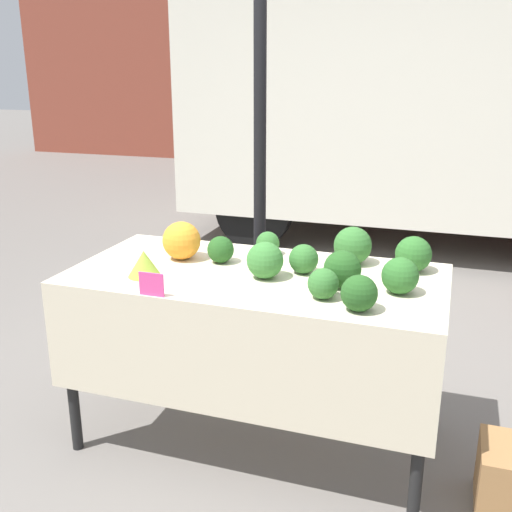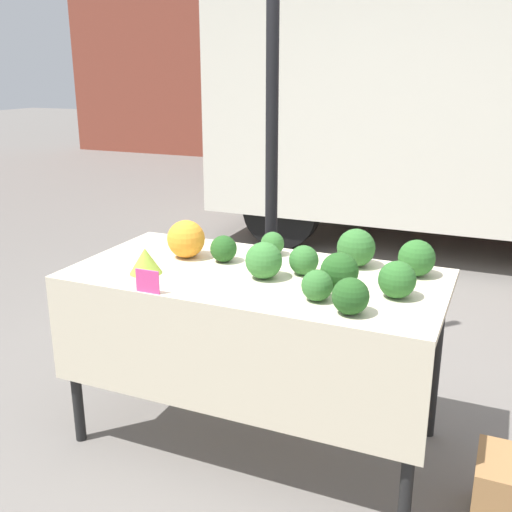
{
  "view_description": "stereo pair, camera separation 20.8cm",
  "coord_description": "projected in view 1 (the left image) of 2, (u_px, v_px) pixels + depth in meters",
  "views": [
    {
      "loc": [
        0.81,
        -2.4,
        1.72
      ],
      "look_at": [
        0.0,
        0.0,
        0.93
      ],
      "focal_mm": 42.0,
      "sensor_mm": 36.0,
      "label": 1
    },
    {
      "loc": [
        1.0,
        -2.33,
        1.72
      ],
      "look_at": [
        0.0,
        0.0,
        0.93
      ],
      "focal_mm": 42.0,
      "sensor_mm": 36.0,
      "label": 2
    }
  ],
  "objects": [
    {
      "name": "broccoli_head_1",
      "position": [
        304.0,
        259.0,
        2.66
      ],
      "size": [
        0.13,
        0.13,
        0.13
      ],
      "color": "#336B2D",
      "rests_on": "market_table"
    },
    {
      "name": "tent_pole",
      "position": [
        260.0,
        134.0,
        3.29
      ],
      "size": [
        0.07,
        0.07,
        2.76
      ],
      "color": "black",
      "rests_on": "ground_plane"
    },
    {
      "name": "market_table",
      "position": [
        251.0,
        302.0,
        2.66
      ],
      "size": [
        1.67,
        0.83,
        0.85
      ],
      "color": "beige",
      "rests_on": "ground_plane"
    },
    {
      "name": "broccoli_head_9",
      "position": [
        353.0,
        246.0,
        2.78
      ],
      "size": [
        0.18,
        0.18,
        0.18
      ],
      "color": "#336B2D",
      "rests_on": "market_table"
    },
    {
      "name": "broccoli_head_7",
      "position": [
        265.0,
        260.0,
        2.59
      ],
      "size": [
        0.16,
        0.16,
        0.16
      ],
      "color": "#387533",
      "rests_on": "market_table"
    },
    {
      "name": "broccoli_head_3",
      "position": [
        400.0,
        276.0,
        2.42
      ],
      "size": [
        0.15,
        0.15,
        0.15
      ],
      "color": "#2D6628",
      "rests_on": "market_table"
    },
    {
      "name": "broccoli_head_0",
      "position": [
        359.0,
        293.0,
        2.24
      ],
      "size": [
        0.14,
        0.14,
        0.14
      ],
      "color": "#23511E",
      "rests_on": "market_table"
    },
    {
      "name": "broccoli_head_8",
      "position": [
        342.0,
        269.0,
        2.48
      ],
      "size": [
        0.16,
        0.16,
        0.16
      ],
      "color": "#23511E",
      "rests_on": "market_table"
    },
    {
      "name": "broccoli_head_5",
      "position": [
        268.0,
        243.0,
        2.93
      ],
      "size": [
        0.12,
        0.12,
        0.12
      ],
      "color": "#336B2D",
      "rests_on": "market_table"
    },
    {
      "name": "broccoli_head_6",
      "position": [
        221.0,
        250.0,
        2.81
      ],
      "size": [
        0.13,
        0.13,
        0.13
      ],
      "color": "#23511E",
      "rests_on": "market_table"
    },
    {
      "name": "ground_plane",
      "position": [
        256.0,
        436.0,
        2.93
      ],
      "size": [
        40.0,
        40.0,
        0.0
      ],
      "primitive_type": "plane",
      "color": "slate"
    },
    {
      "name": "orange_cauliflower",
      "position": [
        182.0,
        241.0,
        2.85
      ],
      "size": [
        0.18,
        0.18,
        0.18
      ],
      "color": "orange",
      "rests_on": "market_table"
    },
    {
      "name": "price_sign",
      "position": [
        151.0,
        284.0,
        2.4
      ],
      "size": [
        0.11,
        0.01,
        0.1
      ],
      "color": "#EF4793",
      "rests_on": "market_table"
    },
    {
      "name": "romanesco_head",
      "position": [
        144.0,
        263.0,
        2.62
      ],
      "size": [
        0.15,
        0.15,
        0.12
      ],
      "color": "#93B238",
      "rests_on": "market_table"
    },
    {
      "name": "parked_truck",
      "position": [
        414.0,
        96.0,
        6.05
      ],
      "size": [
        4.67,
        2.21,
        2.77
      ],
      "color": "silver",
      "rests_on": "ground_plane"
    },
    {
      "name": "broccoli_head_2",
      "position": [
        323.0,
        284.0,
        2.36
      ],
      "size": [
        0.12,
        0.12,
        0.12
      ],
      "color": "#336B2D",
      "rests_on": "market_table"
    },
    {
      "name": "broccoli_head_4",
      "position": [
        413.0,
        254.0,
        2.68
      ],
      "size": [
        0.16,
        0.16,
        0.16
      ],
      "color": "#2D6628",
      "rests_on": "market_table"
    }
  ]
}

